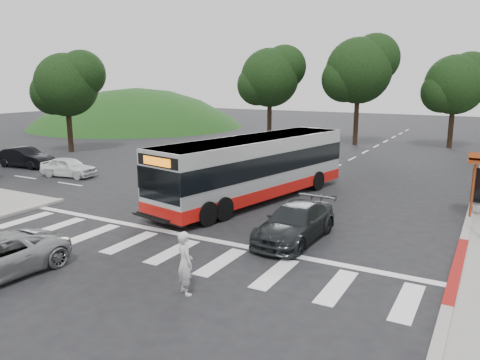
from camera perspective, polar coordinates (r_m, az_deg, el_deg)
The scene contains 14 objects.
ground at distance 20.97m, azimuth 0.07°, elevation -4.48°, with size 140.00×140.00×0.00m, color black.
curb_east at distance 26.28m, azimuth 26.63°, elevation -2.20°, with size 0.30×40.00×0.15m, color #9E9991.
curb_east_red at distance 16.69m, azimuth 24.93°, elevation -9.80°, with size 0.32×6.00×0.15m, color maroon.
hillside_nw at distance 63.56m, azimuth -12.32°, elevation 6.42°, with size 44.00×44.00×10.00m, color #153811.
crosswalk_ladder at distance 16.98m, azimuth -8.20°, elevation -8.63°, with size 18.00×2.60×0.01m, color silver.
tree_north_a at distance 45.20m, azimuth 14.40°, elevation 12.92°, with size 6.60×6.15×10.17m.
tree_north_b at distance 45.80m, azimuth 24.83°, elevation 10.61°, with size 5.72×5.33×8.43m.
tree_north_c at distance 46.05m, azimuth 3.79°, elevation 12.46°, with size 6.16×5.74×9.30m.
tree_west_a at distance 42.02m, azimuth -20.29°, elevation 10.93°, with size 5.72×5.33×8.43m.
transit_bus at distance 23.50m, azimuth 1.77°, elevation 1.33°, with size 2.67×12.31×3.18m, color #B3B5B8, non-canonical shape.
pedestrian at distance 13.48m, azimuth -6.73°, elevation -10.00°, with size 0.68×0.44×1.86m, color silver.
dark_sedan at distance 17.92m, azimuth 6.73°, elevation -5.19°, with size 1.91×4.69×1.36m, color black.
west_car_white at distance 31.34m, azimuth -20.18°, elevation 1.50°, with size 1.46×3.63×1.24m, color white.
west_car_black at distance 35.94m, azimuth -24.75°, elevation 2.52°, with size 1.47×4.21×1.39m, color black.
Camera 1 is at (9.70, -17.60, 5.98)m, focal length 35.00 mm.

